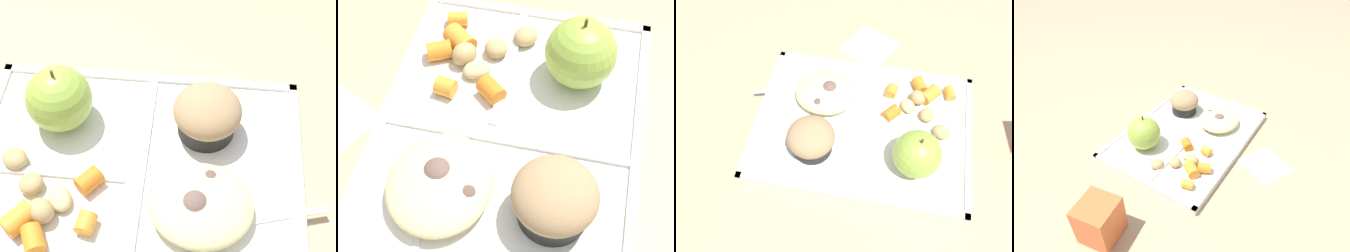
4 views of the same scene
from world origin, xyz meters
TOP-DOWN VIEW (x-y plane):
  - ground at (0.00, 0.00)m, footprint 6.00×6.00m
  - lunch_tray at (-0.00, -0.00)m, footprint 0.40×0.29m
  - green_apple at (-0.10, 0.06)m, footprint 0.08×0.08m
  - bran_muffin at (0.08, 0.06)m, footprint 0.08×0.08m
  - carrot_slice_back at (-0.12, -0.08)m, footprint 0.04×0.04m
  - carrot_slice_small at (-0.05, -0.03)m, footprint 0.04×0.04m
  - carrot_slice_near_corner at (-0.09, -0.10)m, footprint 0.03×0.04m
  - carrot_slice_center at (-0.04, -0.08)m, footprint 0.02×0.03m
  - carrot_slice_large at (-0.15, -0.10)m, footprint 0.02×0.03m
  - potato_chunk_golden at (-0.08, -0.05)m, footprint 0.04×0.04m
  - potato_chunk_wedge at (-0.14, -0.01)m, footprint 0.04×0.04m
  - potato_chunk_corner at (-0.11, -0.04)m, footprint 0.04×0.04m
  - potato_chunk_small at (-0.09, -0.07)m, footprint 0.04×0.04m
  - egg_noodle_pile at (0.08, -0.05)m, footprint 0.12×0.11m
  - meatball_center at (0.07, -0.05)m, footprint 0.04×0.04m
  - meatball_side at (0.09, -0.02)m, footprint 0.03×0.03m
  - meatball_back at (0.08, -0.06)m, footprint 0.03×0.03m
  - plastic_fork at (0.13, -0.06)m, footprint 0.16×0.06m
  - milk_carton at (-0.33, -0.02)m, footprint 0.08×0.08m
  - paper_napkin at (0.02, -0.21)m, footprint 0.13×0.13m

SIDE VIEW (x-z plane):
  - ground at x=0.00m, z-range 0.00..0.00m
  - paper_napkin at x=0.02m, z-range 0.00..0.00m
  - lunch_tray at x=0.00m, z-range 0.00..0.02m
  - plastic_fork at x=0.13m, z-range 0.01..0.02m
  - potato_chunk_golden at x=-0.08m, z-range 0.01..0.03m
  - carrot_slice_large at x=-0.15m, z-range 0.01..0.03m
  - potato_chunk_corner at x=-0.11m, z-range 0.01..0.03m
  - potato_chunk_wedge at x=-0.14m, z-range 0.01..0.04m
  - carrot_slice_center at x=-0.04m, z-range 0.01..0.04m
  - carrot_slice_near_corner at x=-0.09m, z-range 0.01..0.04m
  - carrot_slice_small at x=-0.05m, z-range 0.01..0.04m
  - carrot_slice_back at x=-0.12m, z-range 0.01..0.04m
  - potato_chunk_small at x=-0.09m, z-range 0.01..0.04m
  - meatball_side at x=0.09m, z-range 0.01..0.05m
  - meatball_back at x=0.08m, z-range 0.01..0.05m
  - egg_noodle_pile at x=0.08m, z-range 0.01..0.05m
  - meatball_center at x=0.07m, z-range 0.01..0.05m
  - milk_carton at x=-0.33m, z-range 0.00..0.09m
  - bran_muffin at x=0.08m, z-range 0.01..0.08m
  - green_apple at x=-0.10m, z-range 0.01..0.10m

